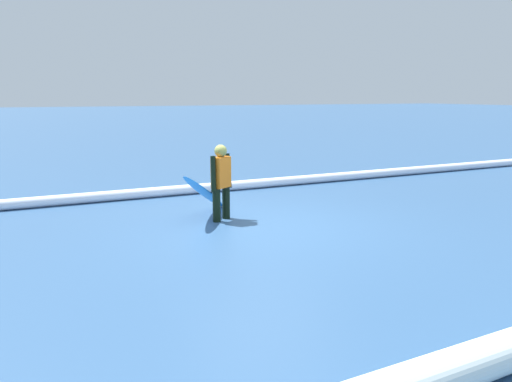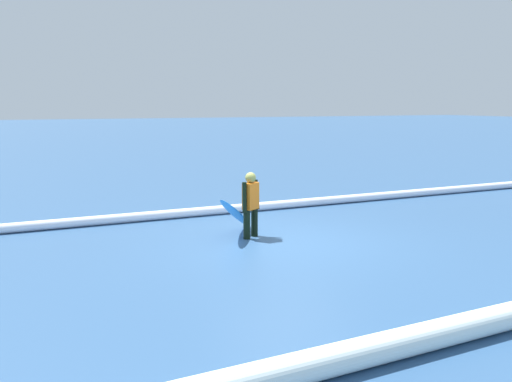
# 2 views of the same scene
# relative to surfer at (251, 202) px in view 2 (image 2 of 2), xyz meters

# --- Properties ---
(ground_plane) EXTENTS (183.31, 183.31, 0.00)m
(ground_plane) POSITION_rel_surfer_xyz_m (-0.48, 0.63, -0.75)
(ground_plane) COLOR #2D5079
(surfer) EXTENTS (0.45, 0.38, 1.35)m
(surfer) POSITION_rel_surfer_xyz_m (0.00, 0.00, 0.00)
(surfer) COLOR black
(surfer) RESTS_ON ground_plane
(surfboard) EXTENTS (1.38, 1.57, 0.94)m
(surfboard) POSITION_rel_surfer_xyz_m (0.20, -0.31, -0.30)
(surfboard) COLOR #268CE5
(surfboard) RESTS_ON ground_plane
(wave_crest_foreground) EXTENTS (24.65, 0.34, 0.22)m
(wave_crest_foreground) POSITION_rel_surfer_xyz_m (-2.32, -2.49, -0.64)
(wave_crest_foreground) COLOR white
(wave_crest_foreground) RESTS_ON ground_plane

